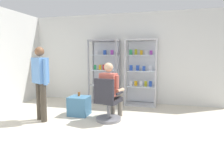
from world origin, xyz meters
TOP-DOWN VIEW (x-y plane):
  - ground_plane at (0.00, 0.00)m, footprint 7.20×7.20m
  - back_wall at (0.00, 3.00)m, footprint 6.00×0.10m
  - display_cabinet_left at (-0.55, 2.76)m, footprint 0.90×0.45m
  - display_cabinet_right at (0.55, 2.76)m, footprint 0.90×0.45m
  - office_chair at (-0.01, 1.17)m, footprint 0.61×0.57m
  - seated_shopkeeper at (0.03, 1.33)m, footprint 0.54×0.61m
  - storage_crate at (-0.79, 1.40)m, footprint 0.47×0.41m
  - tea_glass at (-0.82, 1.45)m, footprint 0.06×0.06m
  - standing_customer at (-1.43, 0.82)m, footprint 0.47×0.36m

SIDE VIEW (x-z plane):
  - ground_plane at x=0.00m, z-range 0.00..0.00m
  - storage_crate at x=-0.79m, z-range 0.00..0.45m
  - office_chair at x=-0.01m, z-range -0.09..0.87m
  - tea_glass at x=-0.82m, z-range 0.45..0.55m
  - seated_shopkeeper at x=0.03m, z-range 0.07..1.36m
  - standing_customer at x=-1.43m, z-range 0.12..1.75m
  - display_cabinet_left at x=-0.55m, z-range 0.01..1.91m
  - display_cabinet_right at x=0.55m, z-range 0.02..1.92m
  - back_wall at x=0.00m, z-range 0.00..2.70m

